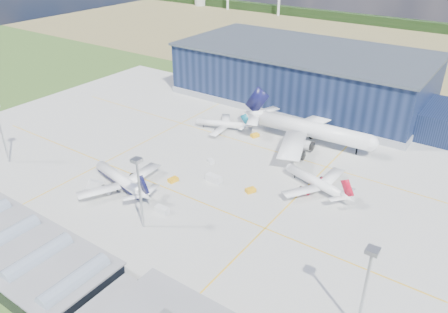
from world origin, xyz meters
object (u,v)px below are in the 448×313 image
(gse_tug_b, at_px, (251,190))
(gse_van_c, at_px, (162,210))
(gse_cart_b, at_px, (211,161))
(light_mast_center, at_px, (139,182))
(car_b, at_px, (140,285))
(airliner_red, at_px, (316,177))
(airliner_widebody, at_px, (314,122))
(gse_van_a, at_px, (214,179))
(gse_tug_c, at_px, (255,135))
(gse_tug_a, at_px, (173,180))
(airliner_regional, at_px, (221,121))
(hangar, at_px, (307,78))
(airstair, at_px, (96,188))
(light_mast_east, at_px, (367,278))
(airliner_navy, at_px, (120,174))

(gse_tug_b, height_order, gse_van_c, gse_van_c)
(gse_cart_b, bearing_deg, gse_van_c, -142.84)
(gse_cart_b, bearing_deg, light_mast_center, -144.56)
(gse_tug_b, relative_size, car_b, 0.92)
(airliner_red, relative_size, airliner_widebody, 0.50)
(gse_van_a, bearing_deg, gse_tug_c, 14.35)
(airliner_red, bearing_deg, light_mast_center, 73.13)
(gse_tug_a, xyz_separation_m, gse_van_c, (9.38, -16.10, 0.34))
(airliner_regional, distance_m, gse_van_c, 65.11)
(hangar, bearing_deg, gse_tug_a, -91.44)
(light_mast_center, distance_m, airstair, 30.34)
(light_mast_east, distance_m, gse_van_c, 67.43)
(gse_tug_c, xyz_separation_m, gse_cart_b, (-1.88, -28.74, -0.09))
(airliner_red, bearing_deg, gse_tug_a, 46.42)
(light_mast_east, height_order, airliner_widebody, light_mast_east)
(airliner_navy, distance_m, airliner_regional, 58.48)
(gse_tug_c, xyz_separation_m, gse_van_c, (4.87, -63.35, 0.32))
(airliner_widebody, xyz_separation_m, gse_tug_a, (-26.77, -55.20, -8.87))
(light_mast_east, height_order, gse_van_a, light_mast_east)
(airliner_red, height_order, gse_cart_b, airliner_red)
(airliner_regional, bearing_deg, airliner_navy, 69.10)
(hangar, xyz_separation_m, gse_tug_b, (23.17, -90.47, -10.90))
(hangar, height_order, airstair, hangar)
(airliner_navy, height_order, airliner_widebody, airliner_widebody)
(light_mast_center, relative_size, gse_tug_c, 6.75)
(light_mast_center, xyz_separation_m, light_mast_east, (65.00, 0.00, 0.00))
(hangar, bearing_deg, gse_cart_b, -89.92)
(airliner_widebody, distance_m, gse_van_a, 50.16)
(airliner_widebody, distance_m, gse_van_c, 73.89)
(hangar, height_order, gse_tug_a, hangar)
(gse_tug_a, bearing_deg, gse_van_c, -48.50)
(airliner_widebody, bearing_deg, airliner_regional, -168.71)
(gse_cart_b, bearing_deg, gse_tug_b, -84.77)
(airliner_navy, relative_size, gse_tug_c, 9.59)
(airliner_navy, relative_size, gse_van_a, 5.69)
(gse_tug_a, bearing_deg, airliner_regional, 115.93)
(car_b, bearing_deg, airliner_regional, 40.02)
(light_mast_center, height_order, gse_van_c, light_mast_center)
(gse_tug_a, bearing_deg, light_mast_east, -6.98)
(hangar, bearing_deg, airstair, -99.18)
(gse_van_c, bearing_deg, car_b, -150.57)
(airliner_regional, bearing_deg, airliner_widebody, 173.50)
(light_mast_center, distance_m, airliner_widebody, 81.85)
(airliner_navy, bearing_deg, airliner_regional, -78.37)
(hangar, distance_m, airliner_regional, 57.16)
(light_mast_center, relative_size, gse_cart_b, 7.56)
(airliner_regional, relative_size, gse_tug_b, 7.67)
(gse_tug_c, bearing_deg, gse_cart_b, -72.42)
(light_mast_east, height_order, gse_cart_b, light_mast_east)
(airliner_red, height_order, gse_van_a, airliner_red)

